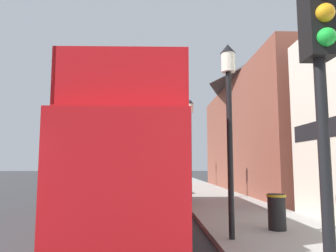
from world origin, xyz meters
The scene contains 10 objects.
ground_plane centered at (0.00, 21.00, 0.00)m, with size 144.00×144.00×0.00m, color #333335.
sidewalk centered at (6.92, 18.00, 0.07)m, with size 3.56×108.00×0.14m.
brick_terrace_rear centered at (11.70, 17.73, 4.77)m, with size 6.00×17.53×9.54m.
tour_bus centered at (3.29, 7.15, 1.77)m, with size 2.73×10.62×3.92m.
parked_car_ahead_of_bus centered at (3.97, 15.62, 0.75)m, with size 2.04×4.35×1.60m.
traffic_signal centered at (5.52, -0.42, 2.76)m, with size 0.28×0.42×3.57m.
lamp_post_nearest centered at (5.52, 3.72, 3.22)m, with size 0.35×0.35×4.44m.
lamp_post_second centered at (5.58, 12.43, 3.49)m, with size 0.35×0.35×4.88m.
lamp_post_third centered at (5.72, 21.14, 3.63)m, with size 0.35×0.35×5.10m.
litter_bin centered at (6.90, 4.67, 0.61)m, with size 0.48×0.48×0.89m.
Camera 1 is at (3.81, -3.64, 1.76)m, focal length 35.00 mm.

